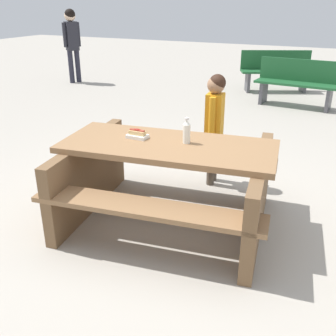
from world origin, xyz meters
name	(u,v)px	position (x,y,z in m)	size (l,w,h in m)	color
ground_plane	(168,220)	(0.00, 0.00, 0.00)	(30.00, 30.00, 0.00)	#ADA599
picnic_table	(168,176)	(0.00, 0.00, 0.44)	(1.98, 1.64, 0.75)	olive
soda_bottle	(187,132)	(-0.13, -0.08, 0.85)	(0.06, 0.06, 0.22)	silver
hotdog_tray	(137,135)	(0.30, -0.01, 0.78)	(0.18, 0.11, 0.08)	white
child_in_coat	(215,116)	(-0.08, -0.95, 0.76)	(0.19, 0.29, 1.18)	brown
park_bench_near	(297,82)	(-0.38, -4.79, 0.45)	(1.53, 0.53, 0.85)	#1E592D
park_bench_mid	(276,70)	(0.24, -5.96, 0.45)	(1.53, 0.98, 0.85)	#1E592D
bystander_adult	(72,36)	(4.77, -4.86, 1.06)	(0.33, 0.36, 1.66)	#262633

